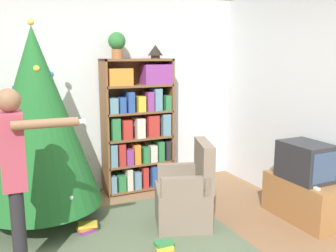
% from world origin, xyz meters
% --- Properties ---
extents(wall_back, '(8.00, 0.10, 2.60)m').
position_xyz_m(wall_back, '(0.00, 2.12, 1.30)').
color(wall_back, silver).
rests_on(wall_back, ground_plane).
extents(area_rug, '(2.47, 1.99, 0.01)m').
position_xyz_m(area_rug, '(-0.37, 0.49, 0.00)').
color(area_rug, '#56664C').
rests_on(area_rug, ground_plane).
extents(bookshelf, '(0.94, 0.32, 1.77)m').
position_xyz_m(bookshelf, '(0.43, 1.88, 0.86)').
color(bookshelf, brown).
rests_on(bookshelf, ground_plane).
extents(tv_stand, '(0.40, 0.90, 0.47)m').
position_xyz_m(tv_stand, '(1.74, 0.20, 0.23)').
color(tv_stand, '#996638').
rests_on(tv_stand, ground_plane).
extents(television, '(0.40, 0.54, 0.42)m').
position_xyz_m(television, '(1.74, 0.20, 0.68)').
color(television, '#28282D').
rests_on(television, tv_stand).
extents(game_remote, '(0.04, 0.12, 0.02)m').
position_xyz_m(game_remote, '(1.62, -0.07, 0.48)').
color(game_remote, white).
rests_on(game_remote, tv_stand).
extents(christmas_tree, '(1.30, 1.30, 2.18)m').
position_xyz_m(christmas_tree, '(-0.90, 1.36, 1.16)').
color(christmas_tree, '#4C3323').
rests_on(christmas_tree, ground_plane).
extents(armchair, '(0.72, 0.72, 0.92)m').
position_xyz_m(armchair, '(0.50, 0.63, 0.32)').
color(armchair, '#7A6B5B').
rests_on(armchair, ground_plane).
extents(standing_person, '(0.62, 0.49, 1.58)m').
position_xyz_m(standing_person, '(-1.19, 0.33, 0.93)').
color(standing_person, '#232328').
rests_on(standing_person, ground_plane).
extents(potted_plant, '(0.22, 0.22, 0.33)m').
position_xyz_m(potted_plant, '(0.16, 1.89, 1.96)').
color(potted_plant, '#935B38').
rests_on(potted_plant, bookshelf).
extents(table_lamp, '(0.20, 0.20, 0.18)m').
position_xyz_m(table_lamp, '(0.69, 1.89, 1.88)').
color(table_lamp, '#473828').
rests_on(table_lamp, bookshelf).
extents(book_pile_near_tree, '(0.23, 0.18, 0.09)m').
position_xyz_m(book_pile_near_tree, '(-0.52, 0.92, 0.05)').
color(book_pile_near_tree, '#843889').
rests_on(book_pile_near_tree, ground_plane).
extents(book_pile_by_chair, '(0.20, 0.19, 0.07)m').
position_xyz_m(book_pile_by_chair, '(0.07, 0.26, 0.03)').
color(book_pile_by_chair, gold).
rests_on(book_pile_by_chair, ground_plane).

